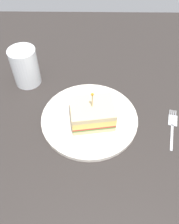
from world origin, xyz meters
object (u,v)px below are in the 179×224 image
plate (89,118)px  drink_glass (26,68)px  fork (172,124)px  sandwich_half_center (92,114)px

plate → drink_glass: (18.30, -14.38, 4.41)cm
plate → drink_glass: drink_glass is taller
plate → fork: size_ratio=1.93×
sandwich_half_center → drink_glass: drink_glass is taller
plate → sandwich_half_center: size_ratio=2.15×
sandwich_half_center → drink_glass: 24.49cm
drink_glass → fork: (-39.33, 15.72, -4.74)cm
plate → drink_glass: bearing=-38.1°
plate → fork: 21.07cm
drink_glass → fork: bearing=158.2°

